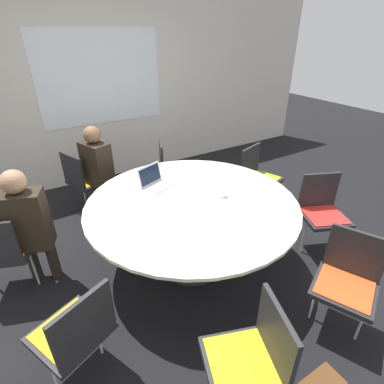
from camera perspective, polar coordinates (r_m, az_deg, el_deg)
The scene contains 15 objects.
ground_plane at distance 3.27m, azimuth 0.00°, elevation -13.22°, with size 16.00×16.00×0.00m, color black.
wall_back at distance 4.88m, azimuth -16.68°, elevation 17.86°, with size 8.00×0.07×2.70m.
conference_table at distance 2.88m, azimuth 0.00°, elevation -3.78°, with size 1.99×1.99×0.76m.
chair_0 at distance 4.06m, azimuth -19.94°, elevation 2.62°, with size 0.55×0.56×0.86m.
chair_1 at distance 3.11m, azimuth -32.67°, elevation -9.17°, with size 0.56×0.54×0.86m.
chair_2 at distance 2.21m, azimuth -21.31°, elevation -23.37°, with size 0.57×0.56×0.86m.
chair_3 at distance 2.02m, azimuth 11.46°, elevation -28.21°, with size 0.54×0.55×0.86m.
chair_4 at distance 2.67m, azimuth 27.56°, elevation -14.17°, with size 0.56×0.57×0.86m.
chair_5 at distance 3.46m, azimuth 23.53°, elevation -2.82°, with size 0.57×0.56×0.86m.
chair_6 at distance 4.01m, azimuth 12.42°, elevation 3.43°, with size 0.55×0.54×0.86m.
chair_7 at distance 4.17m, azimuth -4.03°, elevation 5.06°, with size 0.55×0.57×0.86m.
person_0 at distance 3.83m, azimuth -17.41°, elevation 4.71°, with size 0.34×0.41×1.21m.
person_1 at distance 2.98m, azimuth -28.92°, elevation -5.06°, with size 0.41×0.34×1.21m.
laptop at distance 3.09m, azimuth -7.26°, elevation 2.02°, with size 0.36×0.32×0.21m.
coffee_cup at distance 2.90m, azimuth 5.73°, elevation -0.18°, with size 0.08×0.08×0.08m.
Camera 1 is at (-1.26, -2.07, 2.20)m, focal length 28.00 mm.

